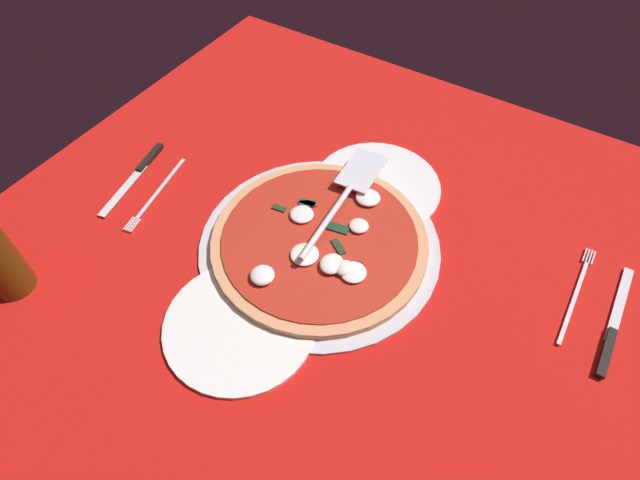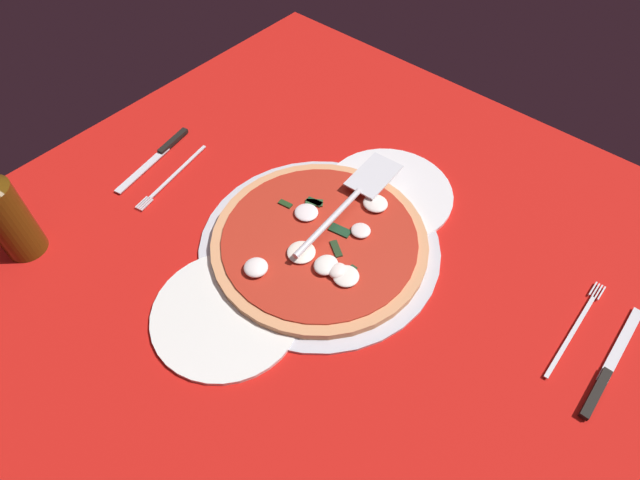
{
  "view_description": "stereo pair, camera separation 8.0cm",
  "coord_description": "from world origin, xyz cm",
  "px_view_note": "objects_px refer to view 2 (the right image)",
  "views": [
    {
      "loc": [
        43.01,
        27.62,
        66.84
      ],
      "look_at": [
        -1.07,
        0.09,
        1.93
      ],
      "focal_mm": 29.06,
      "sensor_mm": 36.0,
      "label": 1
    },
    {
      "loc": [
        38.27,
        34.06,
        66.84
      ],
      "look_at": [
        -1.07,
        0.09,
        1.93
      ],
      "focal_mm": 29.06,
      "sensor_mm": 36.0,
      "label": 2
    }
  ],
  "objects_px": {
    "dinner_plate_left": "(388,194)",
    "pizza": "(320,241)",
    "dinner_plate_right": "(227,314)",
    "place_setting_near": "(166,166)",
    "beer_bottle": "(2,211)",
    "pizza_server": "(352,197)",
    "place_setting_far": "(591,350)"
  },
  "relations": [
    {
      "from": "dinner_plate_left",
      "to": "pizza",
      "type": "height_order",
      "value": "pizza"
    },
    {
      "from": "dinner_plate_right",
      "to": "place_setting_near",
      "type": "distance_m",
      "value": 0.35
    },
    {
      "from": "dinner_plate_right",
      "to": "beer_bottle",
      "type": "bearing_deg",
      "value": -69.43
    },
    {
      "from": "pizza",
      "to": "pizza_server",
      "type": "relative_size",
      "value": 1.28
    },
    {
      "from": "place_setting_near",
      "to": "place_setting_far",
      "type": "height_order",
      "value": "same"
    },
    {
      "from": "dinner_plate_right",
      "to": "pizza_server",
      "type": "bearing_deg",
      "value": 177.43
    },
    {
      "from": "pizza",
      "to": "place_setting_far",
      "type": "distance_m",
      "value": 0.42
    },
    {
      "from": "pizza_server",
      "to": "place_setting_far",
      "type": "relative_size",
      "value": 1.26
    },
    {
      "from": "pizza",
      "to": "dinner_plate_left",
      "type": "bearing_deg",
      "value": 175.1
    },
    {
      "from": "pizza_server",
      "to": "beer_bottle",
      "type": "distance_m",
      "value": 0.54
    },
    {
      "from": "pizza_server",
      "to": "beer_bottle",
      "type": "relative_size",
      "value": 1.09
    },
    {
      "from": "pizza",
      "to": "place_setting_near",
      "type": "height_order",
      "value": "pizza"
    },
    {
      "from": "pizza_server",
      "to": "beer_bottle",
      "type": "bearing_deg",
      "value": 135.19
    },
    {
      "from": "place_setting_far",
      "to": "place_setting_near",
      "type": "bearing_deg",
      "value": 100.57
    },
    {
      "from": "dinner_plate_right",
      "to": "pizza_server",
      "type": "relative_size",
      "value": 0.81
    },
    {
      "from": "dinner_plate_left",
      "to": "pizza_server",
      "type": "relative_size",
      "value": 0.83
    },
    {
      "from": "dinner_plate_left",
      "to": "beer_bottle",
      "type": "relative_size",
      "value": 0.91
    },
    {
      "from": "pizza_server",
      "to": "place_setting_near",
      "type": "xyz_separation_m",
      "value": [
        0.14,
        -0.33,
        -0.04
      ]
    },
    {
      "from": "place_setting_near",
      "to": "place_setting_far",
      "type": "xyz_separation_m",
      "value": [
        -0.15,
        0.75,
        0.0
      ]
    },
    {
      "from": "dinner_plate_right",
      "to": "pizza_server",
      "type": "xyz_separation_m",
      "value": [
        -0.28,
        0.01,
        0.04
      ]
    },
    {
      "from": "dinner_plate_right",
      "to": "place_setting_near",
      "type": "bearing_deg",
      "value": -114.0
    },
    {
      "from": "dinner_plate_left",
      "to": "beer_bottle",
      "type": "xyz_separation_m",
      "value": [
        0.48,
        -0.37,
        0.09
      ]
    },
    {
      "from": "dinner_plate_right",
      "to": "place_setting_near",
      "type": "xyz_separation_m",
      "value": [
        -0.14,
        -0.32,
        -0.0
      ]
    },
    {
      "from": "pizza_server",
      "to": "place_setting_near",
      "type": "bearing_deg",
      "value": 108.27
    },
    {
      "from": "dinner_plate_right",
      "to": "pizza",
      "type": "distance_m",
      "value": 0.19
    },
    {
      "from": "dinner_plate_left",
      "to": "place_setting_near",
      "type": "bearing_deg",
      "value": -59.18
    },
    {
      "from": "place_setting_near",
      "to": "beer_bottle",
      "type": "xyz_separation_m",
      "value": [
        0.27,
        -0.02,
        0.09
      ]
    },
    {
      "from": "pizza_server",
      "to": "beer_bottle",
      "type": "height_order",
      "value": "beer_bottle"
    },
    {
      "from": "pizza",
      "to": "pizza_server",
      "type": "distance_m",
      "value": 0.1
    },
    {
      "from": "beer_bottle",
      "to": "pizza_server",
      "type": "bearing_deg",
      "value": 139.22
    },
    {
      "from": "beer_bottle",
      "to": "place_setting_far",
      "type": "bearing_deg",
      "value": 118.74
    },
    {
      "from": "dinner_plate_left",
      "to": "pizza_server",
      "type": "distance_m",
      "value": 0.09
    }
  ]
}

